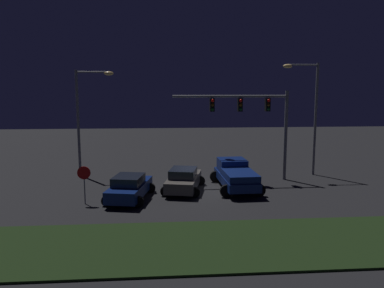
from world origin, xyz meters
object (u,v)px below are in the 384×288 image
(traffic_signal_gantry, at_px, (253,113))
(stop_sign, at_px, (84,178))
(street_lamp_right, at_px, (309,106))
(car_sedan, at_px, (130,187))
(pickup_truck, at_px, (235,174))
(car_sedan_far, at_px, (184,180))
(street_lamp_left, at_px, (86,110))

(traffic_signal_gantry, height_order, stop_sign, traffic_signal_gantry)
(street_lamp_right, bearing_deg, car_sedan, -156.82)
(stop_sign, bearing_deg, street_lamp_right, 22.09)
(traffic_signal_gantry, relative_size, stop_sign, 3.73)
(street_lamp_right, bearing_deg, pickup_truck, -150.73)
(pickup_truck, relative_size, car_sedan_far, 1.17)
(street_lamp_right, bearing_deg, traffic_signal_gantry, -163.42)
(stop_sign, bearing_deg, traffic_signal_gantry, 24.30)
(traffic_signal_gantry, bearing_deg, street_lamp_right, 16.58)
(traffic_signal_gantry, xyz_separation_m, street_lamp_right, (4.65, 1.38, 0.46))
(car_sedan, xyz_separation_m, street_lamp_left, (-3.73, 6.62, 4.34))
(street_lamp_left, distance_m, street_lamp_right, 16.90)
(pickup_truck, relative_size, car_sedan, 1.17)
(car_sedan_far, distance_m, stop_sign, 6.41)
(traffic_signal_gantry, distance_m, street_lamp_right, 4.87)
(pickup_truck, height_order, stop_sign, stop_sign)
(car_sedan_far, relative_size, traffic_signal_gantry, 0.56)
(street_lamp_left, bearing_deg, car_sedan_far, -34.68)
(pickup_truck, height_order, street_lamp_right, street_lamp_right)
(car_sedan_far, bearing_deg, street_lamp_left, 67.85)
(car_sedan_far, bearing_deg, car_sedan, 129.57)
(pickup_truck, relative_size, stop_sign, 2.45)
(car_sedan, relative_size, traffic_signal_gantry, 0.56)
(car_sedan_far, height_order, street_lamp_right, street_lamp_right)
(pickup_truck, bearing_deg, stop_sign, 104.85)
(car_sedan, bearing_deg, stop_sign, 117.43)
(street_lamp_right, bearing_deg, street_lamp_left, 176.62)
(pickup_truck, height_order, car_sedan_far, pickup_truck)
(pickup_truck, xyz_separation_m, street_lamp_right, (6.29, 3.53, 4.36))
(car_sedan, bearing_deg, street_lamp_left, 40.64)
(traffic_signal_gantry, height_order, street_lamp_right, street_lamp_right)
(car_sedan_far, distance_m, traffic_signal_gantry, 7.07)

